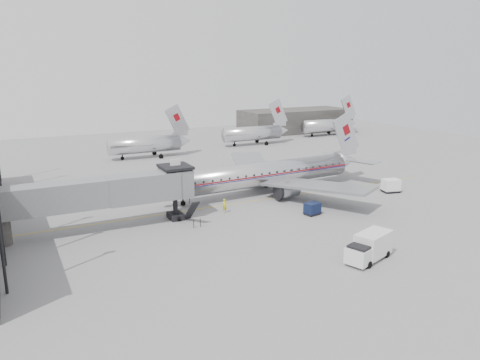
# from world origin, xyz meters

# --- Properties ---
(ground) EXTENTS (160.00, 160.00, 0.00)m
(ground) POSITION_xyz_m (0.00, 0.00, 0.00)
(ground) COLOR slate
(ground) RESTS_ON ground
(hangar) EXTENTS (30.00, 12.00, 6.00)m
(hangar) POSITION_xyz_m (45.00, 60.00, 3.00)
(hangar) COLOR #32302D
(hangar) RESTS_ON ground
(apron_line) EXTENTS (60.00, 0.15, 0.01)m
(apron_line) POSITION_xyz_m (3.00, 6.00, 0.01)
(apron_line) COLOR gold
(apron_line) RESTS_ON ground
(jet_bridge) EXTENTS (21.00, 6.20, 7.10)m
(jet_bridge) POSITION_xyz_m (-16.66, 3.67, 4.18)
(jet_bridge) COLOR slate
(jet_bridge) RESTS_ON ground
(distant_aircraft_near) EXTENTS (16.39, 3.20, 10.26)m
(distant_aircraft_near) POSITION_xyz_m (-1.79, 42.00, 2.73)
(distant_aircraft_near) COLOR silver
(distant_aircraft_near) RESTS_ON ground
(distant_aircraft_mid) EXTENTS (16.39, 3.20, 10.26)m
(distant_aircraft_mid) POSITION_xyz_m (24.21, 46.00, 2.73)
(distant_aircraft_mid) COLOR silver
(distant_aircraft_mid) RESTS_ON ground
(distant_aircraft_far) EXTENTS (16.39, 3.20, 10.26)m
(distant_aircraft_far) POSITION_xyz_m (48.21, 50.00, 2.73)
(distant_aircraft_far) COLOR silver
(distant_aircraft_far) RESTS_ON ground
(airliner) EXTENTS (34.08, 31.51, 10.77)m
(airliner) POSITION_xyz_m (6.68, 9.04, 2.71)
(airliner) COLOR silver
(airliner) RESTS_ON ground
(service_van) EXTENTS (5.75, 3.69, 2.53)m
(service_van) POSITION_xyz_m (2.66, -16.02, 1.33)
(service_van) COLOR silver
(service_van) RESTS_ON ground
(baggage_cart_navy) EXTENTS (2.12, 1.77, 1.47)m
(baggage_cart_navy) POSITION_xyz_m (6.00, -2.43, 0.78)
(baggage_cart_navy) COLOR #0D1634
(baggage_cart_navy) RESTS_ON ground
(baggage_cart_white) EXTENTS (2.77, 2.35, 1.88)m
(baggage_cart_white) POSITION_xyz_m (22.12, 1.01, 1.00)
(baggage_cart_white) COLOR white
(baggage_cart_white) RESTS_ON ground
(ramp_worker) EXTENTS (0.70, 0.52, 1.77)m
(ramp_worker) POSITION_xyz_m (-3.17, 3.00, 0.89)
(ramp_worker) COLOR gold
(ramp_worker) RESTS_ON ground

